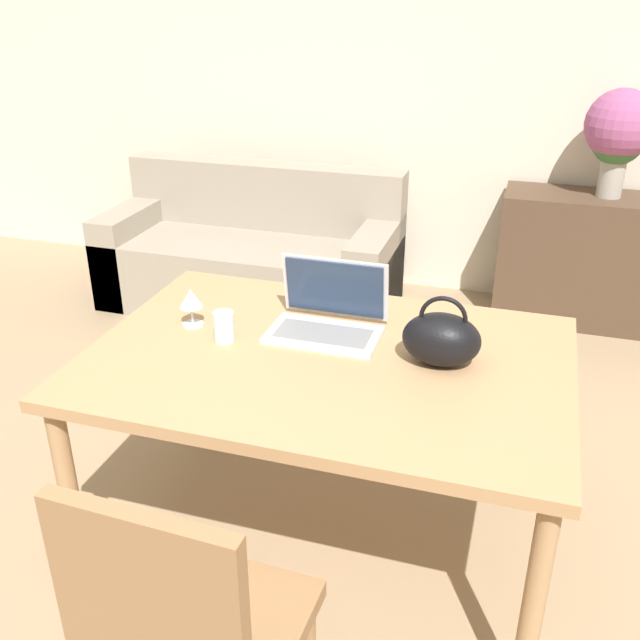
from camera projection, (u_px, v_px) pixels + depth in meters
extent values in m
cube|color=beige|center=(442.00, 71.00, 4.16)|extent=(10.00, 0.06, 2.70)
cube|color=#A87F56|center=(328.00, 361.00, 2.27)|extent=(1.52, 1.04, 0.04)
cylinder|color=#A87F56|center=(71.00, 503.00, 2.23)|extent=(0.06, 0.06, 0.72)
cylinder|color=#A87F56|center=(533.00, 609.00, 1.85)|extent=(0.06, 0.06, 0.72)
cylinder|color=#A87F56|center=(201.00, 365.00, 3.02)|extent=(0.06, 0.06, 0.72)
cylinder|color=#A87F56|center=(542.00, 420.00, 2.64)|extent=(0.06, 0.06, 0.72)
cube|color=olive|center=(208.00, 631.00, 1.68)|extent=(0.46, 0.46, 0.05)
cube|color=olive|center=(150.00, 613.00, 1.39)|extent=(0.42, 0.06, 0.49)
cylinder|color=olive|center=(186.00, 622.00, 2.00)|extent=(0.04, 0.04, 0.43)
cube|color=gray|center=(251.00, 272.00, 4.37)|extent=(1.76, 0.77, 0.42)
cube|color=gray|center=(265.00, 195.00, 4.44)|extent=(1.76, 0.20, 0.40)
cube|color=gray|center=(137.00, 249.00, 4.55)|extent=(0.20, 0.77, 0.56)
cube|color=gray|center=(375.00, 276.00, 4.13)|extent=(0.20, 0.77, 0.56)
cube|color=#4C3828|center=(612.00, 262.00, 4.06)|extent=(1.26, 0.40, 0.75)
cube|color=silver|center=(323.00, 335.00, 2.37)|extent=(0.37, 0.22, 0.02)
cube|color=gray|center=(323.00, 333.00, 2.36)|extent=(0.32, 0.14, 0.00)
cube|color=silver|center=(335.00, 287.00, 2.44)|extent=(0.37, 0.04, 0.22)
cube|color=#23334C|center=(334.00, 288.00, 2.43)|extent=(0.34, 0.04, 0.20)
cylinder|color=silver|center=(224.00, 327.00, 2.33)|extent=(0.07, 0.07, 0.10)
cylinder|color=silver|center=(193.00, 324.00, 2.45)|extent=(0.07, 0.07, 0.01)
cylinder|color=silver|center=(192.00, 315.00, 2.44)|extent=(0.01, 0.01, 0.06)
cone|color=silver|center=(191.00, 298.00, 2.41)|extent=(0.08, 0.08, 0.07)
ellipsoid|color=black|center=(441.00, 339.00, 2.18)|extent=(0.24, 0.17, 0.17)
torus|color=black|center=(443.00, 319.00, 2.15)|extent=(0.15, 0.01, 0.15)
cylinder|color=#9E998E|center=(612.00, 174.00, 3.87)|extent=(0.13, 0.13, 0.25)
sphere|color=#3D6B38|center=(618.00, 139.00, 3.79)|extent=(0.28, 0.28, 0.28)
sphere|color=#994C7F|center=(621.00, 124.00, 3.76)|extent=(0.37, 0.37, 0.37)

